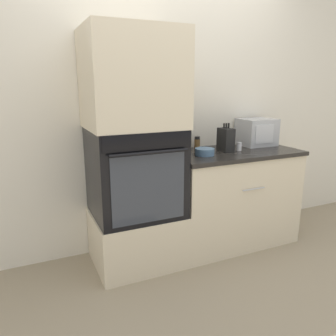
{
  "coord_description": "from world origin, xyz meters",
  "views": [
    {
      "loc": [
        -1.15,
        -2.08,
        1.45
      ],
      "look_at": [
        -0.11,
        0.21,
        0.81
      ],
      "focal_mm": 35.0,
      "sensor_mm": 36.0,
      "label": 1
    }
  ],
  "objects_px": {
    "knife_block": "(226,139)",
    "condiment_jar_mid": "(197,143)",
    "microwave": "(256,132)",
    "condiment_jar_near": "(239,147)",
    "wall_oven": "(135,172)",
    "bowl": "(205,152)"
  },
  "relations": [
    {
      "from": "wall_oven",
      "to": "microwave",
      "type": "distance_m",
      "value": 1.32
    },
    {
      "from": "wall_oven",
      "to": "knife_block",
      "type": "bearing_deg",
      "value": 1.77
    },
    {
      "from": "bowl",
      "to": "condiment_jar_near",
      "type": "relative_size",
      "value": 2.24
    },
    {
      "from": "wall_oven",
      "to": "condiment_jar_mid",
      "type": "xyz_separation_m",
      "value": [
        0.68,
        0.23,
        0.15
      ]
    },
    {
      "from": "wall_oven",
      "to": "bowl",
      "type": "height_order",
      "value": "wall_oven"
    },
    {
      "from": "knife_block",
      "to": "condiment_jar_mid",
      "type": "bearing_deg",
      "value": 130.69
    },
    {
      "from": "wall_oven",
      "to": "knife_block",
      "type": "height_order",
      "value": "wall_oven"
    },
    {
      "from": "knife_block",
      "to": "condiment_jar_near",
      "type": "bearing_deg",
      "value": -17.7
    },
    {
      "from": "wall_oven",
      "to": "microwave",
      "type": "xyz_separation_m",
      "value": [
        1.3,
        0.15,
        0.22
      ]
    },
    {
      "from": "microwave",
      "to": "condiment_jar_near",
      "type": "distance_m",
      "value": 0.37
    },
    {
      "from": "wall_oven",
      "to": "bowl",
      "type": "bearing_deg",
      "value": -5.25
    },
    {
      "from": "knife_block",
      "to": "condiment_jar_mid",
      "type": "xyz_separation_m",
      "value": [
        -0.17,
        0.2,
        -0.05
      ]
    },
    {
      "from": "wall_oven",
      "to": "microwave",
      "type": "height_order",
      "value": "microwave"
    },
    {
      "from": "wall_oven",
      "to": "microwave",
      "type": "relative_size",
      "value": 2.09
    },
    {
      "from": "microwave",
      "to": "condiment_jar_near",
      "type": "height_order",
      "value": "microwave"
    },
    {
      "from": "knife_block",
      "to": "condiment_jar_near",
      "type": "xyz_separation_m",
      "value": [
        0.12,
        -0.04,
        -0.07
      ]
    },
    {
      "from": "microwave",
      "to": "condiment_jar_mid",
      "type": "relative_size",
      "value": 2.98
    },
    {
      "from": "wall_oven",
      "to": "condiment_jar_mid",
      "type": "height_order",
      "value": "wall_oven"
    },
    {
      "from": "condiment_jar_near",
      "to": "condiment_jar_mid",
      "type": "xyz_separation_m",
      "value": [
        -0.29,
        0.24,
        0.02
      ]
    },
    {
      "from": "knife_block",
      "to": "condiment_jar_near",
      "type": "distance_m",
      "value": 0.14
    },
    {
      "from": "microwave",
      "to": "bowl",
      "type": "xyz_separation_m",
      "value": [
        -0.7,
        -0.2,
        -0.1
      ]
    },
    {
      "from": "wall_oven",
      "to": "condiment_jar_near",
      "type": "height_order",
      "value": "wall_oven"
    }
  ]
}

